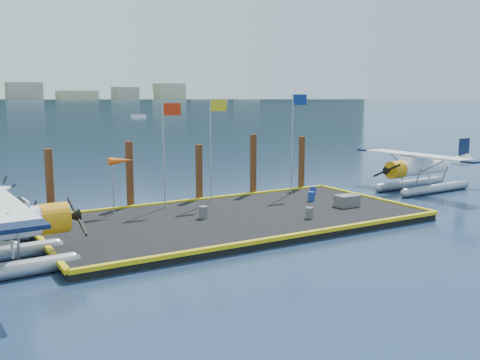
{
  "coord_description": "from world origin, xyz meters",
  "views": [
    {
      "loc": [
        -14.1,
        -24.46,
        6.82
      ],
      "look_at": [
        1.48,
        2.0,
        1.96
      ],
      "focal_mm": 40.0,
      "sensor_mm": 36.0,
      "label": 1
    }
  ],
  "objects_px": {
    "windsock": "(121,162)",
    "piling_3": "(253,167)",
    "crate": "(347,201)",
    "piling_0": "(50,185)",
    "piling_2": "(199,175)",
    "drum_4": "(313,191)",
    "piling_1": "(130,177)",
    "flagpole_blue": "(295,129)",
    "seaplane_d": "(419,170)",
    "drum_2": "(311,196)",
    "flagpole_yellow": "(213,135)",
    "drum_1": "(309,213)",
    "drum_0": "(203,212)",
    "piling_4": "(302,165)",
    "flagpole_red": "(167,139)"
  },
  "relations": [
    {
      "from": "windsock",
      "to": "piling_3",
      "type": "bearing_deg",
      "value": 9.53
    },
    {
      "from": "crate",
      "to": "piling_0",
      "type": "relative_size",
      "value": 0.33
    },
    {
      "from": "piling_2",
      "to": "drum_4",
      "type": "bearing_deg",
      "value": -21.51
    },
    {
      "from": "piling_1",
      "to": "piling_3",
      "type": "distance_m",
      "value": 8.5
    },
    {
      "from": "crate",
      "to": "flagpole_blue",
      "type": "height_order",
      "value": "flagpole_blue"
    },
    {
      "from": "crate",
      "to": "piling_3",
      "type": "bearing_deg",
      "value": 109.61
    },
    {
      "from": "seaplane_d",
      "to": "drum_2",
      "type": "height_order",
      "value": "seaplane_d"
    },
    {
      "from": "piling_2",
      "to": "drum_2",
      "type": "bearing_deg",
      "value": -37.43
    },
    {
      "from": "flagpole_yellow",
      "to": "windsock",
      "type": "xyz_separation_m",
      "value": [
        -5.73,
        0.0,
        -1.28
      ]
    },
    {
      "from": "drum_2",
      "to": "flagpole_blue",
      "type": "bearing_deg",
      "value": 76.71
    },
    {
      "from": "crate",
      "to": "piling_3",
      "type": "relative_size",
      "value": 0.31
    },
    {
      "from": "drum_2",
      "to": "flagpole_blue",
      "type": "xyz_separation_m",
      "value": [
        0.63,
        2.66,
        4.0
      ]
    },
    {
      "from": "windsock",
      "to": "flagpole_yellow",
      "type": "bearing_deg",
      "value": 0.0
    },
    {
      "from": "drum_1",
      "to": "drum_4",
      "type": "bearing_deg",
      "value": 50.26
    },
    {
      "from": "seaplane_d",
      "to": "piling_2",
      "type": "relative_size",
      "value": 2.66
    },
    {
      "from": "drum_4",
      "to": "windsock",
      "type": "height_order",
      "value": "windsock"
    },
    {
      "from": "piling_3",
      "to": "piling_0",
      "type": "bearing_deg",
      "value": 180.0
    },
    {
      "from": "drum_0",
      "to": "windsock",
      "type": "relative_size",
      "value": 0.21
    },
    {
      "from": "flagpole_blue",
      "to": "piling_0",
      "type": "bearing_deg",
      "value": 173.99
    },
    {
      "from": "drum_2",
      "to": "seaplane_d",
      "type": "bearing_deg",
      "value": 3.27
    },
    {
      "from": "drum_4",
      "to": "drum_2",
      "type": "bearing_deg",
      "value": -131.06
    },
    {
      "from": "drum_0",
      "to": "flagpole_blue",
      "type": "xyz_separation_m",
      "value": [
        8.48,
        3.5,
        3.96
      ]
    },
    {
      "from": "drum_0",
      "to": "flagpole_yellow",
      "type": "bearing_deg",
      "value": 54.66
    },
    {
      "from": "drum_0",
      "to": "windsock",
      "type": "xyz_separation_m",
      "value": [
        -3.25,
        3.5,
        2.5
      ]
    },
    {
      "from": "crate",
      "to": "drum_4",
      "type": "bearing_deg",
      "value": 81.86
    },
    {
      "from": "drum_1",
      "to": "piling_1",
      "type": "xyz_separation_m",
      "value": [
        -7.07,
        7.94,
        1.41
      ]
    },
    {
      "from": "drum_4",
      "to": "flagpole_blue",
      "type": "bearing_deg",
      "value": 122.42
    },
    {
      "from": "piling_3",
      "to": "piling_4",
      "type": "relative_size",
      "value": 1.07
    },
    {
      "from": "flagpole_blue",
      "to": "drum_1",
      "type": "bearing_deg",
      "value": -119.76
    },
    {
      "from": "drum_2",
      "to": "crate",
      "type": "relative_size",
      "value": 0.43
    },
    {
      "from": "piling_2",
      "to": "piling_3",
      "type": "height_order",
      "value": "piling_3"
    },
    {
      "from": "flagpole_blue",
      "to": "piling_4",
      "type": "height_order",
      "value": "flagpole_blue"
    },
    {
      "from": "drum_4",
      "to": "windsock",
      "type": "xyz_separation_m",
      "value": [
        -12.43,
        1.12,
        2.55
      ]
    },
    {
      "from": "drum_1",
      "to": "flagpole_blue",
      "type": "distance_m",
      "value": 8.32
    },
    {
      "from": "seaplane_d",
      "to": "crate",
      "type": "height_order",
      "value": "seaplane_d"
    },
    {
      "from": "flagpole_red",
      "to": "seaplane_d",
      "type": "bearing_deg",
      "value": -6.38
    },
    {
      "from": "seaplane_d",
      "to": "piling_1",
      "type": "relative_size",
      "value": 2.41
    },
    {
      "from": "windsock",
      "to": "piling_0",
      "type": "height_order",
      "value": "piling_0"
    },
    {
      "from": "seaplane_d",
      "to": "piling_2",
      "type": "xyz_separation_m",
      "value": [
        -15.79,
        3.68,
        0.33
      ]
    },
    {
      "from": "seaplane_d",
      "to": "windsock",
      "type": "height_order",
      "value": "seaplane_d"
    },
    {
      "from": "drum_1",
      "to": "piling_3",
      "type": "height_order",
      "value": "piling_3"
    },
    {
      "from": "crate",
      "to": "flagpole_red",
      "type": "xyz_separation_m",
      "value": [
        -9.15,
        5.01,
        3.66
      ]
    },
    {
      "from": "piling_1",
      "to": "piling_4",
      "type": "height_order",
      "value": "piling_1"
    },
    {
      "from": "drum_2",
      "to": "piling_2",
      "type": "height_order",
      "value": "piling_2"
    },
    {
      "from": "drum_1",
      "to": "crate",
      "type": "relative_size",
      "value": 0.43
    },
    {
      "from": "drum_1",
      "to": "piling_4",
      "type": "relative_size",
      "value": 0.14
    },
    {
      "from": "drum_2",
      "to": "windsock",
      "type": "distance_m",
      "value": 11.69
    },
    {
      "from": "drum_2",
      "to": "flagpole_red",
      "type": "xyz_separation_m",
      "value": [
        -8.36,
        2.66,
        3.71
      ]
    },
    {
      "from": "seaplane_d",
      "to": "drum_4",
      "type": "height_order",
      "value": "seaplane_d"
    },
    {
      "from": "piling_0",
      "to": "piling_4",
      "type": "height_order",
      "value": "same"
    }
  ]
}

